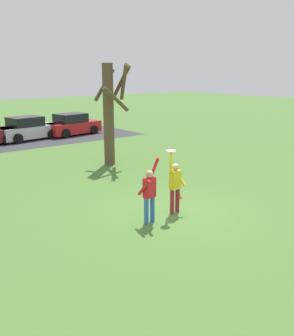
% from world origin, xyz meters
% --- Properties ---
extents(ground_plane, '(120.00, 120.00, 0.00)m').
position_xyz_m(ground_plane, '(0.00, 0.00, 0.00)').
color(ground_plane, '#4C7533').
extents(person_catcher, '(0.56, 0.49, 2.08)m').
position_xyz_m(person_catcher, '(-0.07, -0.06, 0.98)').
color(person_catcher, maroon).
rests_on(person_catcher, ground_plane).
extents(person_defender, '(0.57, 0.49, 2.04)m').
position_xyz_m(person_defender, '(-1.23, -0.17, 0.98)').
color(person_defender, '#3366B7').
rests_on(person_defender, ground_plane).
extents(frisbee_disc, '(0.29, 0.29, 0.02)m').
position_xyz_m(frisbee_disc, '(-0.29, -0.08, 2.09)').
color(frisbee_disc, white).
rests_on(frisbee_disc, person_catcher).
extents(parked_car_silver, '(4.32, 2.49, 1.59)m').
position_xyz_m(parked_car_silver, '(1.45, 16.31, 0.73)').
color(parked_car_silver, '#BCBCC1').
rests_on(parked_car_silver, ground_plane).
extents(parked_car_red, '(4.32, 2.49, 1.59)m').
position_xyz_m(parked_car_red, '(4.85, 16.24, 0.73)').
color(parked_car_red, red).
rests_on(parked_car_red, ground_plane).
extents(parking_strip, '(18.81, 6.40, 0.01)m').
position_xyz_m(parking_strip, '(-0.15, 16.14, 0.00)').
color(parking_strip, '#38383D').
rests_on(parking_strip, ground_plane).
extents(bare_tree_tall, '(1.85, 1.87, 4.90)m').
position_xyz_m(bare_tree_tall, '(1.99, 6.75, 2.67)').
color(bare_tree_tall, brown).
rests_on(bare_tree_tall, ground_plane).
extents(field_cone_orange, '(0.26, 0.26, 0.32)m').
position_xyz_m(field_cone_orange, '(1.00, 0.85, 0.16)').
color(field_cone_orange, orange).
rests_on(field_cone_orange, ground_plane).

